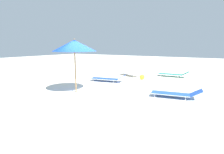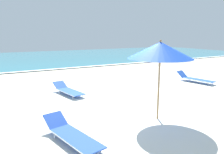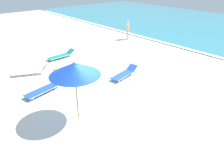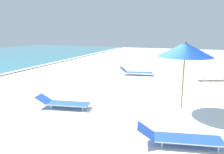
# 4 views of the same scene
# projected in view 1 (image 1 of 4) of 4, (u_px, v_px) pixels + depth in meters

# --- Properties ---
(ground_plane) EXTENTS (60.00, 60.00, 0.16)m
(ground_plane) POSITION_uv_depth(u_px,v_px,m) (99.00, 97.00, 8.27)
(ground_plane) COLOR silver
(beach_umbrella) EXTENTS (2.09, 2.09, 2.63)m
(beach_umbrella) POSITION_uv_depth(u_px,v_px,m) (74.00, 46.00, 8.28)
(beach_umbrella) COLOR #9E7547
(beach_umbrella) RESTS_ON ground_plane
(sun_lounger_under_umbrella) EXTENTS (1.47, 2.21, 0.60)m
(sun_lounger_under_umbrella) POSITION_uv_depth(u_px,v_px,m) (130.00, 73.00, 13.31)
(sun_lounger_under_umbrella) COLOR white
(sun_lounger_under_umbrella) RESTS_ON ground_plane
(sun_lounger_beside_umbrella) EXTENTS (0.74, 2.17, 0.47)m
(sun_lounger_beside_umbrella) POSITION_uv_depth(u_px,v_px,m) (173.00, 74.00, 12.98)
(sun_lounger_beside_umbrella) COLOR #1E8475
(sun_lounger_beside_umbrella) RESTS_ON ground_plane
(sun_lounger_near_water_left) EXTENTS (0.99, 2.20, 0.47)m
(sun_lounger_near_water_left) POSITION_uv_depth(u_px,v_px,m) (176.00, 93.00, 7.77)
(sun_lounger_near_water_left) COLOR blue
(sun_lounger_near_water_left) RESTS_ON ground_plane
(sun_lounger_mid_beach_solo) EXTENTS (1.05, 2.33, 0.49)m
(sun_lounger_mid_beach_solo) POSITION_uv_depth(u_px,v_px,m) (108.00, 78.00, 11.27)
(sun_lounger_mid_beach_solo) COLOR blue
(sun_lounger_mid_beach_solo) RESTS_ON ground_plane
(beach_ball) EXTENTS (0.34, 0.34, 0.34)m
(beach_ball) POSITION_uv_depth(u_px,v_px,m) (142.00, 77.00, 11.98)
(beach_ball) COLOR yellow
(beach_ball) RESTS_ON ground_plane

